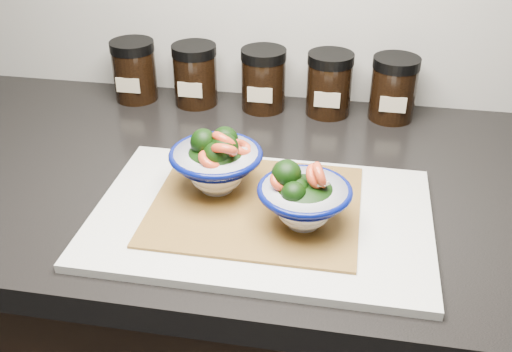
% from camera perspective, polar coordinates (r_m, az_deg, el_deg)
% --- Properties ---
extents(countertop, '(3.50, 0.60, 0.04)m').
position_cam_1_polar(countertop, '(0.91, 2.33, -1.22)').
color(countertop, black).
rests_on(countertop, cabinet).
extents(cutting_board, '(0.45, 0.30, 0.01)m').
position_cam_1_polar(cutting_board, '(0.81, 0.53, -3.91)').
color(cutting_board, silver).
rests_on(cutting_board, countertop).
extents(bamboo_mat, '(0.28, 0.24, 0.00)m').
position_cam_1_polar(bamboo_mat, '(0.82, -0.00, -2.75)').
color(bamboo_mat, '#A77C32').
rests_on(bamboo_mat, cutting_board).
extents(bowl_left, '(0.13, 0.13, 0.10)m').
position_cam_1_polar(bowl_left, '(0.83, -3.75, 1.29)').
color(bowl_left, white).
rests_on(bowl_left, bamboo_mat).
extents(bowl_right, '(0.12, 0.12, 0.10)m').
position_cam_1_polar(bowl_right, '(0.76, 4.52, -2.18)').
color(bowl_right, white).
rests_on(bowl_right, bamboo_mat).
extents(spice_jar_a, '(0.08, 0.08, 0.11)m').
position_cam_1_polar(spice_jar_a, '(1.16, -11.51, 9.82)').
color(spice_jar_a, black).
rests_on(spice_jar_a, countertop).
extents(spice_jar_b, '(0.08, 0.08, 0.11)m').
position_cam_1_polar(spice_jar_b, '(1.12, -5.82, 9.58)').
color(spice_jar_b, black).
rests_on(spice_jar_b, countertop).
extents(spice_jar_c, '(0.08, 0.08, 0.11)m').
position_cam_1_polar(spice_jar_c, '(1.10, 0.71, 9.19)').
color(spice_jar_c, black).
rests_on(spice_jar_c, countertop).
extents(spice_jar_d, '(0.08, 0.08, 0.11)m').
position_cam_1_polar(spice_jar_d, '(1.09, 6.98, 8.71)').
color(spice_jar_d, black).
rests_on(spice_jar_d, countertop).
extents(spice_jar_e, '(0.08, 0.08, 0.11)m').
position_cam_1_polar(spice_jar_e, '(1.09, 12.97, 8.14)').
color(spice_jar_e, black).
rests_on(spice_jar_e, countertop).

